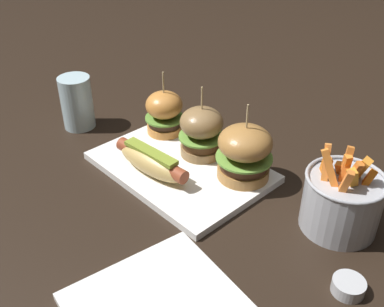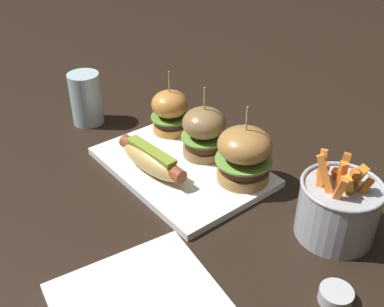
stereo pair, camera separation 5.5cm
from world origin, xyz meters
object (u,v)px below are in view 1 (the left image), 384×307
object	(u,v)px
platter_main	(180,167)
sauce_ramekin	(348,286)
slider_left	(164,112)
fries_bucket	(342,200)
slider_right	(244,152)
water_glass	(77,103)
slider_center	(202,132)
hot_dog	(151,161)

from	to	relation	value
platter_main	sauce_ramekin	size ratio (longest dim) A/B	7.05
slider_left	fries_bucket	xyz separation A→B (m)	(0.41, 0.02, -0.01)
slider_right	water_glass	size ratio (longest dim) A/B	1.26
platter_main	slider_left	bearing A→B (deg)	152.69
slider_left	water_glass	xyz separation A→B (m)	(-0.17, -0.11, -0.00)
slider_left	sauce_ramekin	xyz separation A→B (m)	(0.49, -0.09, -0.05)
platter_main	sauce_ramekin	world-z (taller)	sauce_ramekin
slider_right	slider_center	bearing A→B (deg)	-178.51
slider_center	sauce_ramekin	xyz separation A→B (m)	(0.38, -0.08, -0.05)
slider_right	platter_main	bearing A→B (deg)	-151.47
platter_main	sauce_ramekin	distance (m)	0.38
hot_dog	slider_center	bearing A→B (deg)	79.99
platter_main	water_glass	xyz separation A→B (m)	(-0.28, -0.05, 0.05)
platter_main	fries_bucket	distance (m)	0.31
slider_left	slider_center	bearing A→B (deg)	-1.77
slider_left	slider_right	distance (m)	0.22
slider_right	hot_dog	bearing A→B (deg)	-137.42
slider_center	sauce_ramekin	distance (m)	0.39
slider_center	water_glass	bearing A→B (deg)	-160.02
slider_left	water_glass	bearing A→B (deg)	-147.48
platter_main	fries_bucket	size ratio (longest dim) A/B	2.21
slider_center	fries_bucket	world-z (taller)	slider_center
hot_dog	sauce_ramekin	xyz separation A→B (m)	(0.40, 0.03, -0.03)
slider_center	fries_bucket	size ratio (longest dim) A/B	0.98
fries_bucket	platter_main	bearing A→B (deg)	-164.45
slider_left	slider_right	bearing A→B (deg)	-0.23
slider_left	slider_center	xyz separation A→B (m)	(0.12, -0.00, 0.00)
slider_left	sauce_ramekin	distance (m)	0.50
slider_right	fries_bucket	xyz separation A→B (m)	(0.19, 0.02, -0.01)
hot_dog	platter_main	bearing A→B (deg)	72.85
hot_dog	slider_right	distance (m)	0.17
slider_right	fries_bucket	world-z (taller)	slider_right
sauce_ramekin	water_glass	world-z (taller)	water_glass
hot_dog	slider_center	distance (m)	0.12
fries_bucket	sauce_ramekin	xyz separation A→B (m)	(0.09, -0.11, -0.04)
slider_center	platter_main	bearing A→B (deg)	-92.46
slider_center	sauce_ramekin	bearing A→B (deg)	-12.47
slider_right	fries_bucket	size ratio (longest dim) A/B	1.00
platter_main	sauce_ramekin	bearing A→B (deg)	-4.12
platter_main	slider_left	xyz separation A→B (m)	(-0.12, 0.06, 0.05)
hot_dog	fries_bucket	world-z (taller)	fries_bucket
hot_dog	slider_center	size ratio (longest dim) A/B	1.18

